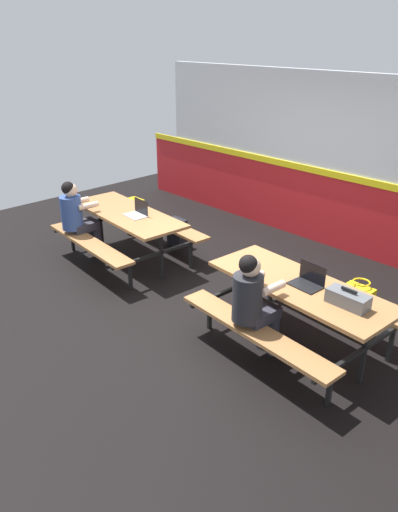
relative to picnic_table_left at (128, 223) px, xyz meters
The scene contains 12 objects.
ground_plane 1.62m from the picnic_table_left, ahead, with size 10.00×10.00×0.02m, color black.
accent_backdrop 3.12m from the picnic_table_left, 60.29° to the left, with size 8.00×0.14×2.60m.
picnic_table_left is the anchor object (origin of this frame).
picnic_table_right 3.02m from the picnic_table_left, ahead, with size 2.05×1.67×0.74m.
student_nearer 0.74m from the picnic_table_left, 133.67° to the right, with size 0.38×0.53×1.21m.
student_further 2.92m from the picnic_table_left, 11.18° to the right, with size 0.38×0.53×1.21m.
laptop_silver 0.30m from the picnic_table_left, ahead, with size 0.33×0.24×0.22m.
laptop_dark 3.10m from the picnic_table_left, ahead, with size 0.33×0.24×0.22m.
toolbox_grey 3.60m from the picnic_table_left, ahead, with size 0.40×0.18×0.18m.
backpack_dark 0.94m from the picnic_table_left, 83.22° to the left, with size 0.30×0.22×0.44m.
tote_bag_bright 3.35m from the picnic_table_left, 18.56° to the left, with size 0.34×0.21×0.43m.
satchel_spare 1.57m from the picnic_table_left, 138.96° to the left, with size 0.30×0.22×0.44m.
Camera 1 is at (4.01, -3.85, 3.10)m, focal length 34.32 mm.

